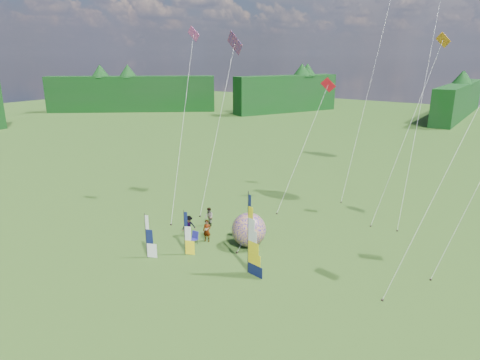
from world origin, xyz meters
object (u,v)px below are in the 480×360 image
Objects in this scene: bol_inflatable at (249,230)px; spectator_b at (209,217)px; spectator_d at (240,225)px; spectator_a at (207,231)px; camp_chair at (193,238)px; spectator_c at (189,226)px; side_banner_left at (185,233)px; kite_whale at (424,83)px; side_banner_far at (146,236)px; feather_banner_main at (248,234)px.

bol_inflatable is 4.91m from spectator_b.
bol_inflatable is 1.65× the size of spectator_d.
camp_chair is at bearing -125.26° from spectator_a.
spectator_d is at bearing -17.97° from spectator_c.
spectator_d is (1.20, 4.98, -0.83)m from side_banner_left.
spectator_c is (-1.73, -0.07, -0.02)m from spectator_a.
kite_whale is at bearing 53.77° from camp_chair.
side_banner_left reaches higher than side_banner_far.
camp_chair is (-5.58, 1.17, -2.15)m from feather_banner_main.
spectator_c is at bearing -60.48° from spectator_b.
camp_chair is (1.28, -3.47, -0.28)m from spectator_b.
spectator_b is (-1.73, 2.41, -0.07)m from spectator_a.
side_banner_far is (-1.87, -1.84, -0.03)m from side_banner_left.
side_banner_far is 2.00× the size of spectator_b.
spectator_c is 0.07× the size of kite_whale.
bol_inflatable is at bearing 155.85° from spectator_d.
spectator_a is 1.02× the size of spectator_c.
kite_whale is (11.20, 16.67, 10.65)m from camp_chair.
spectator_c is at bearing 169.78° from spectator_a.
side_banner_far is 2.06× the size of spectator_d.
bol_inflatable reaches higher than spectator_c.
spectator_c is 22.55m from kite_whale.
camp_chair is (-3.43, -2.19, -0.75)m from bol_inflatable.
bol_inflatable is 19.18m from kite_whale.
kite_whale is at bearing 76.14° from spectator_b.
bol_inflatable is at bearing 30.26° from camp_chair.
bol_inflatable is 2.49× the size of camp_chair.
spectator_a is 21.58m from kite_whale.
spectator_c is at bearing 140.07° from camp_chair.
camp_chair is at bearing -40.15° from spectator_b.
feather_banner_main is at bearing 142.62° from spectator_d.
spectator_d is at bearing 61.29° from camp_chair.
spectator_d is at bearing 29.80° from spectator_b.
feather_banner_main is 7.34m from side_banner_far.
spectator_c reaches higher than camp_chair.
feather_banner_main is 20.55m from kite_whale.
bol_inflatable is (-2.15, 3.36, -1.40)m from feather_banner_main.
camp_chair is at bearing 44.62° from side_banner_far.
spectator_a reaches higher than camp_chair.
feather_banner_main reaches higher than bol_inflatable.
side_banner_far is 0.14× the size of kite_whale.
side_banner_left is 3.15× the size of camp_chair.
spectator_b is 2.48m from spectator_c.
spectator_a is 0.08× the size of kite_whale.
camp_chair is (-1.73, -3.48, -0.25)m from spectator_d.
side_banner_left is (-5.05, -0.32, -1.07)m from feather_banner_main.
feather_banner_main is 1.70× the size of side_banner_far.
bol_inflatable is at bearing 28.60° from side_banner_left.
kite_whale is (12.54, 20.00, 9.60)m from side_banner_far.
spectator_a reaches higher than spectator_d.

